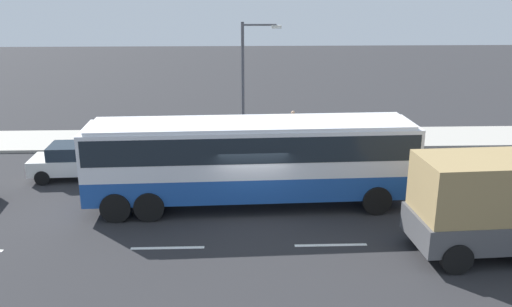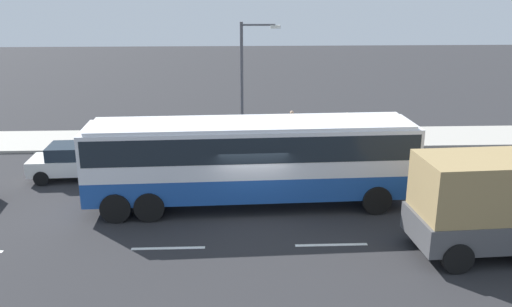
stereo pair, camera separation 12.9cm
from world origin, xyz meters
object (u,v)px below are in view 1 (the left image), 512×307
Objects in this scene: street_lamp at (247,75)px; car_white_minivan at (82,160)px; pedestrian_at_crossing at (348,125)px; pedestrian_near_curb at (293,123)px; coach_bus at (251,154)px.

car_white_minivan is at bearing -149.17° from street_lamp.
pedestrian_near_curb is at bearing 17.91° from pedestrian_at_crossing.
coach_bus is 8.08m from street_lamp.
car_white_minivan is (-7.44, 3.41, -1.26)m from coach_bus.
car_white_minivan is 2.87× the size of pedestrian_near_curb.
pedestrian_at_crossing is (12.87, 4.81, 0.26)m from car_white_minivan.
pedestrian_at_crossing is 6.09m from street_lamp.
pedestrian_at_crossing is 0.25× the size of street_lamp.
coach_bus is 7.99× the size of pedestrian_near_curb.
coach_bus is at bearing 78.06° from pedestrian_near_curb.
car_white_minivan is at bearing 33.04° from pedestrian_near_curb.
pedestrian_near_curb is at bearing 23.85° from street_lamp.
pedestrian_near_curb is 0.97× the size of pedestrian_at_crossing.
pedestrian_near_curb is at bearing 72.20° from coach_bus.
pedestrian_at_crossing is (5.43, 8.23, -1.01)m from coach_bus.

